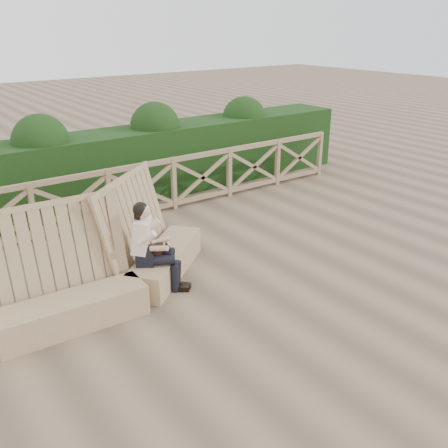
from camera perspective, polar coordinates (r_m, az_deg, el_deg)
ground at (r=7.55m, az=3.43°, el=-6.82°), size 60.00×60.00×0.00m
bench at (r=7.21m, az=-11.97°, el=-5.32°), size 3.53×1.83×1.55m
woman at (r=7.18m, az=-8.41°, el=-2.27°), size 0.80×0.74×1.34m
guardrail at (r=10.05m, az=-9.29°, el=3.88°), size 10.10×0.09×1.10m
hedge at (r=11.03m, az=-12.25°, el=6.38°), size 12.00×1.20×1.50m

